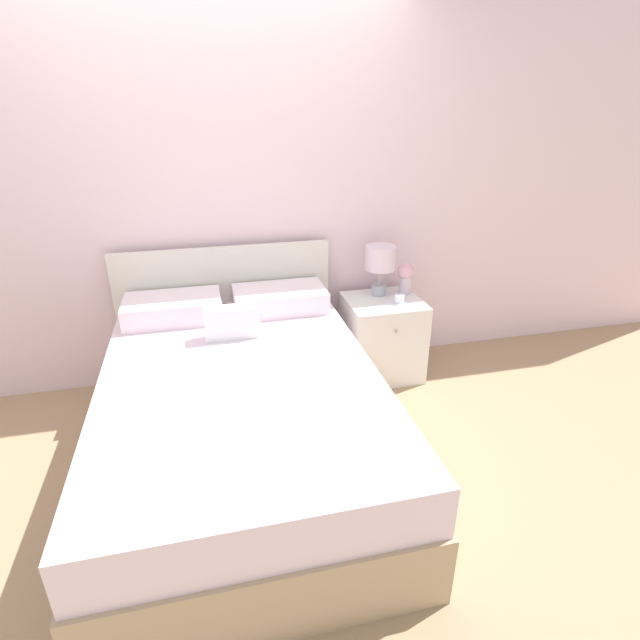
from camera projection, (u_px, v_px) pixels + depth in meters
ground_plane at (232, 372)px, 3.69m from camera, size 12.00×12.00×0.00m
wall_back at (216, 192)px, 3.22m from camera, size 8.00×0.06×2.60m
bed at (242, 411)px, 2.71m from camera, size 1.44×2.07×0.96m
nightstand at (382, 337)px, 3.58m from camera, size 0.52×0.50×0.58m
table_lamp at (380, 261)px, 3.46m from camera, size 0.21×0.21×0.36m
flower_vase at (406, 276)px, 3.53m from camera, size 0.11×0.11×0.22m
teacup at (399, 299)px, 3.40m from camera, size 0.11×0.11×0.06m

